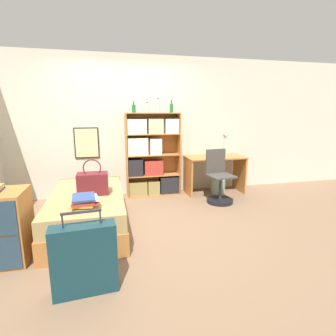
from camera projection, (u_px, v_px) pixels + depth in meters
ground_plane at (134, 223)px, 3.77m from camera, size 14.00×14.00×0.00m
wall_back at (124, 127)px, 4.91m from camera, size 10.00×0.09×2.60m
bed at (88, 210)px, 3.60m from camera, size 0.97×1.82×0.49m
handbag at (93, 183)px, 3.48m from camera, size 0.40×0.24×0.47m
book_stack_on_bed at (84, 202)px, 2.99m from camera, size 0.32×0.36×0.14m
suitcase at (85, 259)px, 2.27m from camera, size 0.56×0.23×0.76m
bookcase at (151, 157)px, 4.94m from camera, size 1.01×0.29×1.56m
bottle_green at (134, 108)px, 4.68m from camera, size 0.07×0.07×0.19m
bottle_brown at (147, 109)px, 4.75m from camera, size 0.07×0.07×0.19m
bottle_clear at (158, 107)px, 4.83m from camera, size 0.07×0.07×0.27m
bottle_blue at (171, 108)px, 4.87m from camera, size 0.06×0.06×0.23m
desk at (215, 168)px, 5.14m from camera, size 1.13×0.57×0.72m
desk_lamp at (226, 138)px, 5.16m from camera, size 0.20×0.15×0.50m
desk_chair at (219, 185)px, 4.63m from camera, size 0.47×0.47×0.93m
waste_bin at (218, 186)px, 5.18m from camera, size 0.28×0.28×0.28m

